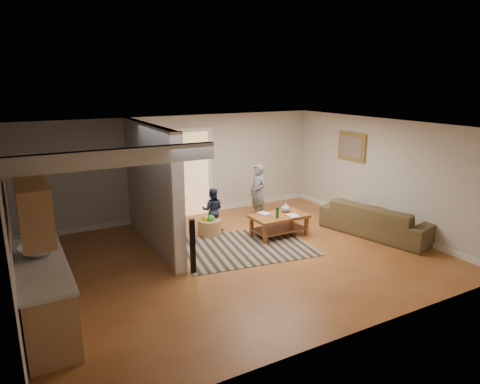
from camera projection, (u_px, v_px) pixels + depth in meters
name	position (u px, v px, depth m)	size (l,w,h in m)	color
ground	(237.00, 257.00, 8.24)	(7.50, 7.50, 0.00)	brown
room_shell	(174.00, 186.00, 7.73)	(7.54, 6.02, 2.52)	silver
area_rug	(245.00, 247.00, 8.75)	(2.63, 1.92, 0.01)	black
sofa	(376.00, 234.00, 9.47)	(2.43, 0.95, 0.71)	#453622
coffee_table	(280.00, 219.00, 9.33)	(1.21, 0.72, 0.71)	brown
tv_console	(162.00, 204.00, 9.59)	(0.63, 1.15, 0.94)	brown
speaker_left	(193.00, 246.00, 7.47)	(0.10, 0.10, 0.99)	black
speaker_right	(163.00, 223.00, 8.84)	(0.09, 0.09, 0.88)	black
toy_basket	(210.00, 226.00, 9.43)	(0.53, 0.53, 0.47)	#9C7043
child	(258.00, 219.00, 10.50)	(0.50, 0.33, 1.37)	slate
toddler	(213.00, 231.00, 9.69)	(0.48, 0.38, 0.99)	#1B233A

